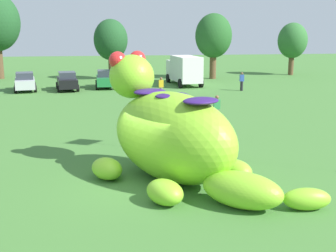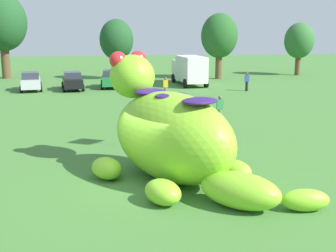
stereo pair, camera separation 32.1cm
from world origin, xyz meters
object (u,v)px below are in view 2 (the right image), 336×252
(spectator_near_inflatable, at_px, (166,88))
(spectator_mid_field, at_px, (220,110))
(car_black, at_px, (72,81))
(spectator_by_cars, at_px, (247,82))
(giant_inflatable_creature, at_px, (172,135))
(car_silver, at_px, (31,81))
(box_truck, at_px, (189,69))
(car_green, at_px, (111,79))

(spectator_near_inflatable, relative_size, spectator_mid_field, 1.00)
(spectator_mid_field, bearing_deg, car_black, 121.44)
(car_black, distance_m, spectator_by_cars, 16.24)
(spectator_by_cars, bearing_deg, giant_inflatable_creature, -114.27)
(spectator_by_cars, bearing_deg, spectator_near_inflatable, -159.28)
(car_silver, height_order, spectator_near_inflatable, car_silver)
(spectator_near_inflatable, distance_m, spectator_by_cars, 8.50)
(giant_inflatable_creature, distance_m, car_silver, 27.50)
(giant_inflatable_creature, relative_size, box_truck, 1.18)
(spectator_mid_field, bearing_deg, spectator_by_cars, 65.80)
(car_black, height_order, spectator_near_inflatable, car_black)
(car_black, distance_m, spectator_near_inflatable, 9.96)
(car_green, bearing_deg, giant_inflatable_creature, -85.45)
(giant_inflatable_creature, relative_size, car_black, 1.81)
(car_green, xyz_separation_m, spectator_by_cars, (12.42, -4.01, -0.01))
(car_silver, bearing_deg, giant_inflatable_creature, -69.77)
(car_silver, height_order, spectator_by_cars, car_silver)
(car_green, bearing_deg, spectator_by_cars, -17.90)
(box_truck, distance_m, spectator_near_inflatable, 8.81)
(car_black, bearing_deg, box_truck, 10.73)
(car_silver, relative_size, spectator_by_cars, 2.53)
(giant_inflatable_creature, distance_m, car_black, 26.33)
(car_black, height_order, spectator_by_cars, car_black)
(car_black, distance_m, box_truck, 11.74)
(box_truck, distance_m, spectator_mid_field, 18.55)
(giant_inflatable_creature, xyz_separation_m, box_truck, (5.81, 27.87, -0.12))
(box_truck, bearing_deg, spectator_near_inflatable, -113.32)
(giant_inflatable_creature, bearing_deg, spectator_mid_field, 65.64)
(car_silver, xyz_separation_m, spectator_by_cars, (19.79, -2.98, -0.01))
(car_green, relative_size, box_truck, 0.63)
(car_black, distance_m, spectator_mid_field, 19.09)
(spectator_by_cars, bearing_deg, car_black, 169.80)
(car_black, bearing_deg, giant_inflatable_creature, -77.50)
(car_green, distance_m, spectator_by_cars, 13.05)
(giant_inflatable_creature, bearing_deg, spectator_near_inflatable, 83.27)
(car_black, height_order, spectator_mid_field, car_black)
(giant_inflatable_creature, relative_size, car_green, 1.88)
(car_green, bearing_deg, spectator_mid_field, -69.85)
(car_black, distance_m, car_green, 3.74)
(giant_inflatable_creature, bearing_deg, spectator_by_cars, 65.73)
(car_silver, distance_m, spectator_by_cars, 20.01)
(car_silver, height_order, car_green, same)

